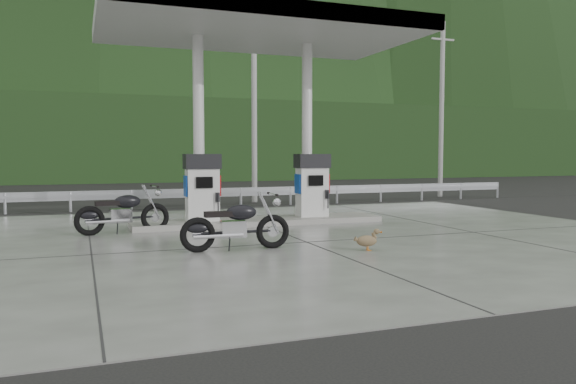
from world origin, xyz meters
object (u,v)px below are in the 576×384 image
object	(u,v)px
gas_pump_left	(202,188)
motorcycle_left	(123,213)
duck	(367,241)
gas_pump_right	(312,185)
motorcycle_right	(236,226)

from	to	relation	value
gas_pump_left	motorcycle_left	world-z (taller)	gas_pump_left
motorcycle_left	duck	size ratio (longest dim) A/B	4.10
motorcycle_left	gas_pump_right	bearing A→B (deg)	-1.11
gas_pump_left	motorcycle_left	distance (m)	2.26
gas_pump_left	duck	xyz separation A→B (m)	(2.33, -4.91, -0.86)
gas_pump_right	motorcycle_left	distance (m)	5.37
motorcycle_left	duck	xyz separation A→B (m)	(4.43, -4.29, -0.32)
motorcycle_left	motorcycle_right	world-z (taller)	motorcycle_left
motorcycle_right	duck	xyz separation A→B (m)	(2.46, -0.96, -0.31)
gas_pump_left	gas_pump_right	bearing A→B (deg)	0.00
gas_pump_left	gas_pump_right	world-z (taller)	same
motorcycle_right	duck	world-z (taller)	motorcycle_right
gas_pump_left	duck	world-z (taller)	gas_pump_left
gas_pump_right	motorcycle_right	bearing A→B (deg)	-130.18
gas_pump_left	motorcycle_right	world-z (taller)	gas_pump_left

